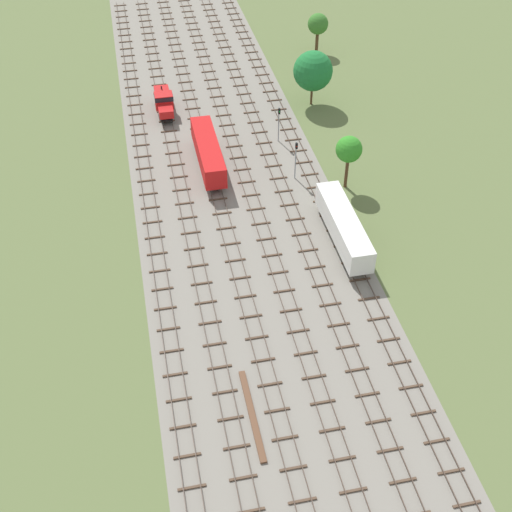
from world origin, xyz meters
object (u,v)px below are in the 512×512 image
at_px(freight_boxcar_centre_left_near, 208,152).
at_px(shunter_loco_left_mid, 164,101).
at_px(signal_post_nearest, 279,120).
at_px(freight_boxcar_right_nearest, 344,226).
at_px(signal_post_near, 296,156).

relative_size(freight_boxcar_centre_left_near, shunter_loco_left_mid, 1.65).
relative_size(shunter_loco_left_mid, signal_post_nearest, 1.58).
xyz_separation_m(freight_boxcar_right_nearest, freight_boxcar_centre_left_near, (-12.92, 19.00, 0.00)).
distance_m(freight_boxcar_right_nearest, signal_post_near, 14.18).
relative_size(freight_boxcar_right_nearest, shunter_loco_left_mid, 1.65).
bearing_deg(freight_boxcar_right_nearest, signal_post_nearest, 95.25).
bearing_deg(signal_post_nearest, freight_boxcar_centre_left_near, -157.24).
height_order(shunter_loco_left_mid, signal_post_near, signal_post_near).
height_order(freight_boxcar_right_nearest, signal_post_nearest, signal_post_nearest).
distance_m(freight_boxcar_centre_left_near, signal_post_nearest, 11.71).
relative_size(freight_boxcar_right_nearest, signal_post_nearest, 2.61).
bearing_deg(shunter_loco_left_mid, freight_boxcar_right_nearest, -63.81).
bearing_deg(signal_post_near, shunter_loco_left_mid, 125.59).
bearing_deg(signal_post_nearest, signal_post_near, -90.00).
xyz_separation_m(freight_boxcar_right_nearest, signal_post_near, (-2.16, 13.97, 1.08)).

